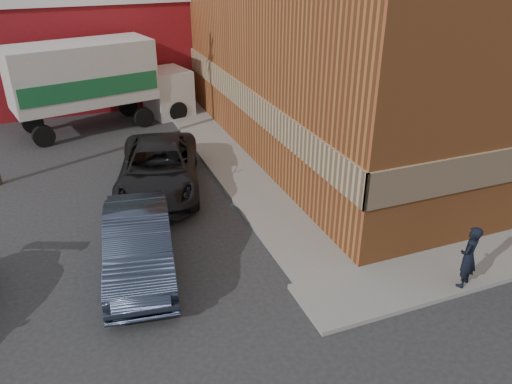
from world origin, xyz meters
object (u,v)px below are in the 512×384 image
object	(u,v)px
sedan	(139,245)
man	(469,257)
suv_a	(159,168)
warehouse	(32,44)
brick_building	(399,20)
box_truck	(100,79)

from	to	relation	value
sedan	man	bearing A→B (deg)	-18.67
suv_a	warehouse	bearing A→B (deg)	119.33
brick_building	man	size ratio (longest dim) A/B	11.29
brick_building	box_truck	distance (m)	12.97
brick_building	man	xyz separation A→B (m)	(-5.01, -10.55, -3.75)
warehouse	brick_building	bearing A→B (deg)	-37.20
sedan	warehouse	bearing A→B (deg)	105.53
suv_a	box_truck	xyz separation A→B (m)	(-0.99, 7.28, 1.42)
brick_building	warehouse	size ratio (longest dim) A/B	1.12
man	suv_a	world-z (taller)	man
brick_building	man	world-z (taller)	brick_building
man	sedan	world-z (taller)	man
box_truck	sedan	bearing A→B (deg)	-104.74
brick_building	box_truck	xyz separation A→B (m)	(-11.77, 4.85, -2.48)
man	sedan	bearing A→B (deg)	-55.14
brick_building	warehouse	world-z (taller)	brick_building
sedan	brick_building	bearing A→B (deg)	37.73
brick_building	sedan	xyz separation A→B (m)	(-12.19, -6.90, -3.91)
warehouse	sedan	bearing A→B (deg)	-82.68
warehouse	sedan	world-z (taller)	warehouse
man	suv_a	bearing A→B (deg)	-82.89
brick_building	suv_a	world-z (taller)	brick_building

